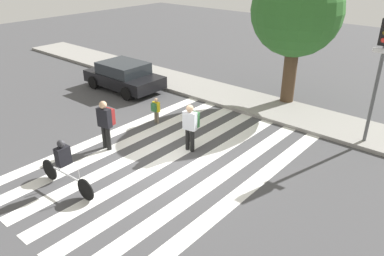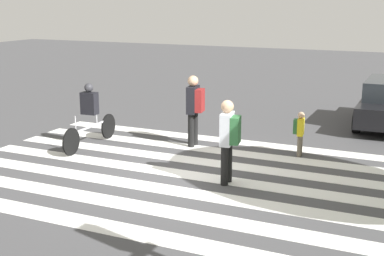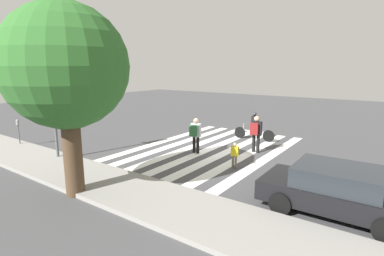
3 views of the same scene
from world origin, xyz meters
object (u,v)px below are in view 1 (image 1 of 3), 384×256
(traffic_light, at_px, (382,56))
(cyclist_mid_street, at_px, (64,164))
(pedestrian_child_with_backpack, at_px, (191,124))
(pedestrian_adult_yellow_jacket, at_px, (106,121))
(pedestrian_adult_tall_backpack, at_px, (156,109))
(street_tree, at_px, (297,12))
(car_parked_far_curb, at_px, (124,76))

(traffic_light, xyz_separation_m, cyclist_mid_street, (-5.66, -8.44, -2.40))
(pedestrian_child_with_backpack, distance_m, pedestrian_adult_yellow_jacket, 2.93)
(traffic_light, bearing_deg, pedestrian_adult_tall_backpack, -153.71)
(traffic_light, relative_size, pedestrian_adult_tall_backpack, 4.36)
(pedestrian_child_with_backpack, height_order, pedestrian_adult_tall_backpack, pedestrian_child_with_backpack)
(traffic_light, height_order, street_tree, street_tree)
(traffic_light, distance_m, pedestrian_adult_yellow_jacket, 9.38)
(traffic_light, bearing_deg, street_tree, 154.48)
(pedestrian_adult_tall_backpack, bearing_deg, street_tree, 54.88)
(pedestrian_child_with_backpack, distance_m, car_parked_far_curb, 7.23)
(traffic_light, height_order, pedestrian_adult_tall_backpack, traffic_light)
(car_parked_far_curb, bearing_deg, pedestrian_child_with_backpack, -22.26)
(pedestrian_adult_yellow_jacket, distance_m, car_parked_far_curb, 6.29)
(pedestrian_adult_yellow_jacket, xyz_separation_m, cyclist_mid_street, (1.12, -2.36, -0.19))
(traffic_light, relative_size, pedestrian_adult_yellow_jacket, 2.60)
(street_tree, bearing_deg, cyclist_mid_street, -98.95)
(traffic_light, xyz_separation_m, street_tree, (-4.03, 1.92, 0.80))
(traffic_light, height_order, car_parked_far_curb, traffic_light)
(pedestrian_adult_tall_backpack, distance_m, cyclist_mid_street, 5.16)
(traffic_light, bearing_deg, car_parked_far_curb, -171.86)
(pedestrian_child_with_backpack, relative_size, car_parked_far_curb, 0.42)
(pedestrian_adult_yellow_jacket, bearing_deg, car_parked_far_curb, -54.55)
(street_tree, distance_m, cyclist_mid_street, 10.97)
(traffic_light, relative_size, car_parked_far_curb, 1.14)
(pedestrian_child_with_backpack, bearing_deg, cyclist_mid_street, 64.47)
(pedestrian_child_with_backpack, height_order, car_parked_far_curb, pedestrian_child_with_backpack)
(pedestrian_adult_tall_backpack, xyz_separation_m, cyclist_mid_street, (1.36, -4.97, 0.24))
(traffic_light, distance_m, pedestrian_adult_tall_backpack, 8.27)
(street_tree, relative_size, pedestrian_adult_tall_backpack, 5.62)
(street_tree, relative_size, cyclist_mid_street, 2.52)
(pedestrian_adult_tall_backpack, relative_size, pedestrian_adult_yellow_jacket, 0.60)
(pedestrian_child_with_backpack, relative_size, pedestrian_adult_yellow_jacket, 0.95)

